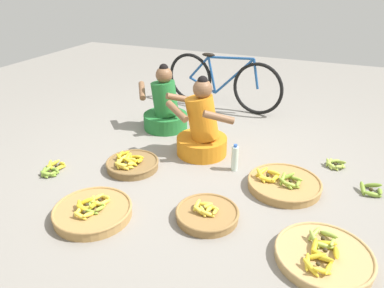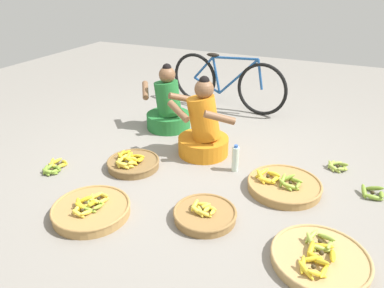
{
  "view_description": "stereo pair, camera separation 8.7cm",
  "coord_description": "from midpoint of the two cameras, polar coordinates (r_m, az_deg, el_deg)",
  "views": [
    {
      "loc": [
        1.1,
        -2.84,
        1.75
      ],
      "look_at": [
        0.0,
        -0.2,
        0.35
      ],
      "focal_mm": 33.82,
      "sensor_mm": 36.0,
      "label": 1
    },
    {
      "loc": [
        1.18,
        -2.8,
        1.75
      ],
      "look_at": [
        0.0,
        -0.2,
        0.35
      ],
      "focal_mm": 33.82,
      "sensor_mm": 36.0,
      "label": 2
    }
  ],
  "objects": [
    {
      "name": "banana_basket_mid_left",
      "position": [
        2.63,
        19.11,
        -16.27
      ],
      "size": [
        0.64,
        0.64,
        0.14
      ],
      "color": "tan",
      "rests_on": "ground"
    },
    {
      "name": "banana_basket_mid_right",
      "position": [
        2.96,
        -16.22,
        -10.15
      ],
      "size": [
        0.61,
        0.61,
        0.15
      ],
      "color": "#A87F47",
      "rests_on": "ground"
    },
    {
      "name": "water_bottle",
      "position": [
        3.44,
        6.04,
        -2.24
      ],
      "size": [
        0.07,
        0.07,
        0.27
      ],
      "color": "silver",
      "rests_on": "ground"
    },
    {
      "name": "vendor_woman_front",
      "position": [
        3.67,
        0.89,
        2.23
      ],
      "size": [
        0.73,
        0.52,
        0.83
      ],
      "color": "orange",
      "rests_on": "ground"
    },
    {
      "name": "loose_bananas_front_left",
      "position": [
        3.69,
        -21.8,
        -3.73
      ],
      "size": [
        0.23,
        0.32,
        0.09
      ],
      "color": "olive",
      "rests_on": "ground"
    },
    {
      "name": "banana_basket_near_bicycle",
      "position": [
        2.83,
        1.52,
        -10.95
      ],
      "size": [
        0.49,
        0.49,
        0.14
      ],
      "color": "olive",
      "rests_on": "ground"
    },
    {
      "name": "banana_basket_front_center",
      "position": [
        3.27,
        13.55,
        -6.1
      ],
      "size": [
        0.64,
        0.64,
        0.16
      ],
      "color": "#A87F47",
      "rests_on": "ground"
    },
    {
      "name": "loose_bananas_back_center",
      "position": [
        3.47,
        25.87,
        -6.52
      ],
      "size": [
        0.2,
        0.2,
        0.09
      ],
      "color": "olive",
      "rests_on": "ground"
    },
    {
      "name": "banana_basket_back_right",
      "position": [
        3.53,
        -10.15,
        -3.08
      ],
      "size": [
        0.51,
        0.51,
        0.15
      ],
      "color": "brown",
      "rests_on": "ground"
    },
    {
      "name": "loose_bananas_front_right",
      "position": [
        3.77,
        21.04,
        -2.96
      ],
      "size": [
        0.21,
        0.22,
        0.09
      ],
      "color": "#9EB747",
      "rests_on": "ground"
    },
    {
      "name": "bicycle_leaning",
      "position": [
        4.96,
        4.25,
        9.76
      ],
      "size": [
        1.69,
        0.3,
        0.73
      ],
      "color": "black",
      "rests_on": "ground"
    },
    {
      "name": "ground_plane",
      "position": [
        3.51,
        0.55,
        -3.81
      ],
      "size": [
        10.0,
        10.0,
        0.0
      ],
      "primitive_type": "plane",
      "color": "gray"
    },
    {
      "name": "vendor_woman_behind",
      "position": [
        4.3,
        -4.86,
        5.59
      ],
      "size": [
        0.75,
        0.52,
        0.78
      ],
      "color": "#237233",
      "rests_on": "ground"
    }
  ]
}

